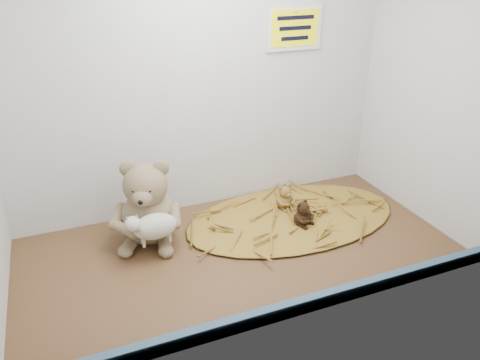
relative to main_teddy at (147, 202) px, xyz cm
name	(u,v)px	position (x,y,z in cm)	size (l,w,h in cm)	color
alcove_shell	(226,85)	(22.06, -5.82, 32.51)	(120.40, 60.20, 90.40)	#432D17
front_rail	(287,310)	(22.06, -43.62, -10.69)	(119.28, 2.20, 3.60)	#3C5A74
straw_bed	(292,217)	(44.00, -5.02, -11.82)	(69.24, 40.20, 1.34)	brown
main_teddy	(147,202)	(0.00, 0.00, 0.00)	(20.13, 21.25, 24.97)	#8E7557
toy_lamb	(155,226)	(0.00, -8.95, -3.00)	(15.55, 9.49, 10.05)	beige
mini_teddy_tan	(284,196)	(43.90, 0.68, -7.17)	(6.41, 6.77, 7.95)	olive
mini_teddy_brown	(302,212)	(44.11, -10.72, -7.18)	(6.40, 6.75, 7.94)	black
wall_sign	(294,28)	(52.06, 14.58, 42.51)	(16.00, 1.20, 11.00)	#FFFE0D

